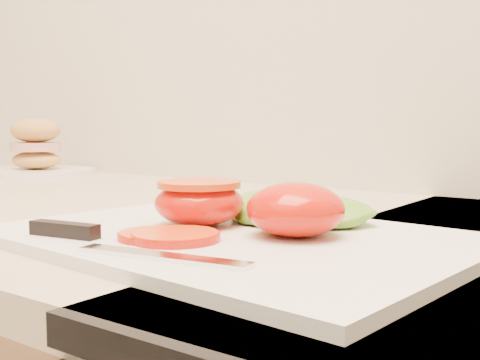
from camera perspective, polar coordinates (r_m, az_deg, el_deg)
The scene contains 9 objects.
cutting_board at distance 0.52m, azimuth -0.65°, elevation -5.54°, with size 0.40×0.29×0.01m, color silver.
tomato_half_dome at distance 0.50m, azimuth 5.28°, elevation -2.79°, with size 0.08×0.08×0.05m, color red.
tomato_half_cut at distance 0.56m, azimuth -3.89°, elevation -2.01°, with size 0.08×0.08×0.04m.
tomato_slice_0 at distance 0.49m, azimuth -6.14°, elevation -5.33°, with size 0.07×0.07×0.01m, color #EB4D19.
tomato_slice_1 at distance 0.50m, azimuth -7.89°, elevation -5.20°, with size 0.06×0.06×0.01m, color #EB4D19.
lettuce_leaf_0 at distance 0.59m, azimuth 3.55°, elevation -2.41°, with size 0.15×0.10×0.03m, color #74BC31.
lettuce_leaf_1 at distance 0.57m, azimuth 7.89°, elevation -3.08°, with size 0.10×0.07×0.02m, color #74BC31.
knife at distance 0.48m, azimuth -13.24°, elevation -5.46°, with size 0.22×0.04×0.01m.
sandwich_plate at distance 1.28m, azimuth -18.77°, elevation 2.27°, with size 0.23×0.23×0.11m.
Camera 1 is at (0.45, 1.14, 1.03)m, focal length 45.00 mm.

